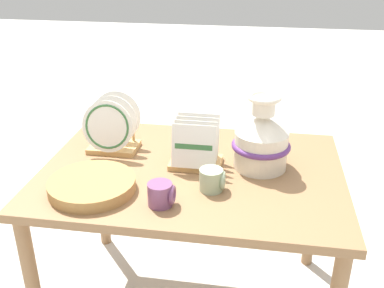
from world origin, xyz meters
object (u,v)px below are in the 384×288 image
object	(u,v)px
dish_rack_square_plates	(196,150)
mug_sage_glaze	(212,180)
dish_rack_round_plates	(112,131)
mug_plum_glaze	(161,194)
wicker_charger_stack	(92,185)
ceramic_vase	(261,139)

from	to	relation	value
dish_rack_square_plates	mug_sage_glaze	size ratio (longest dim) A/B	2.19
dish_rack_round_plates	mug_sage_glaze	bearing A→B (deg)	-29.39
dish_rack_round_plates	mug_plum_glaze	world-z (taller)	dish_rack_round_plates
mug_plum_glaze	mug_sage_glaze	world-z (taller)	same
dish_rack_round_plates	dish_rack_square_plates	bearing A→B (deg)	-11.63
dish_rack_round_plates	wicker_charger_stack	world-z (taller)	dish_rack_round_plates
ceramic_vase	mug_sage_glaze	world-z (taller)	ceramic_vase
mug_sage_glaze	ceramic_vase	bearing A→B (deg)	51.46
ceramic_vase	dish_rack_round_plates	xyz separation A→B (m)	(-0.64, 0.05, -0.03)
dish_rack_square_plates	mug_sage_glaze	world-z (taller)	dish_rack_square_plates
ceramic_vase	dish_rack_square_plates	distance (m)	0.27
mug_plum_glaze	wicker_charger_stack	bearing A→B (deg)	169.21
ceramic_vase	wicker_charger_stack	world-z (taller)	ceramic_vase
dish_rack_square_plates	mug_sage_glaze	xyz separation A→B (m)	(0.09, -0.19, -0.03)
wicker_charger_stack	ceramic_vase	bearing A→B (deg)	25.49
dish_rack_round_plates	mug_plum_glaze	distance (m)	0.50
dish_rack_round_plates	dish_rack_square_plates	distance (m)	0.39
wicker_charger_stack	mug_plum_glaze	size ratio (longest dim) A/B	3.36
ceramic_vase	dish_rack_square_plates	size ratio (longest dim) A/B	1.47
ceramic_vase	dish_rack_square_plates	world-z (taller)	ceramic_vase
wicker_charger_stack	mug_sage_glaze	world-z (taller)	mug_sage_glaze
ceramic_vase	dish_rack_round_plates	world-z (taller)	ceramic_vase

